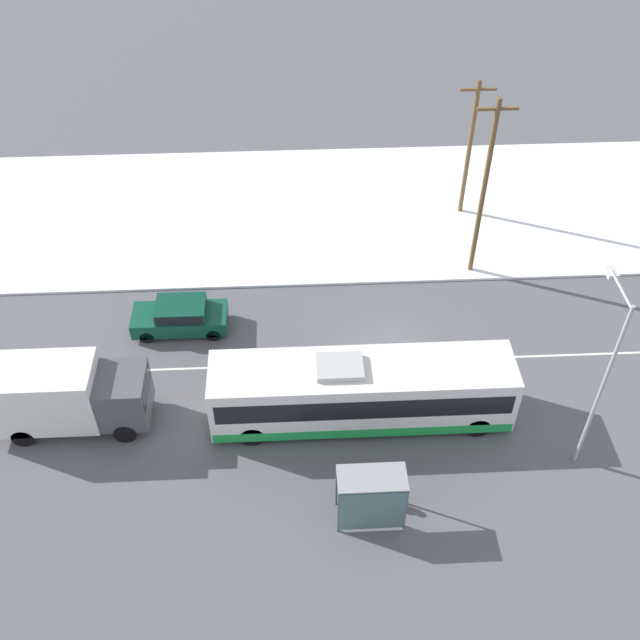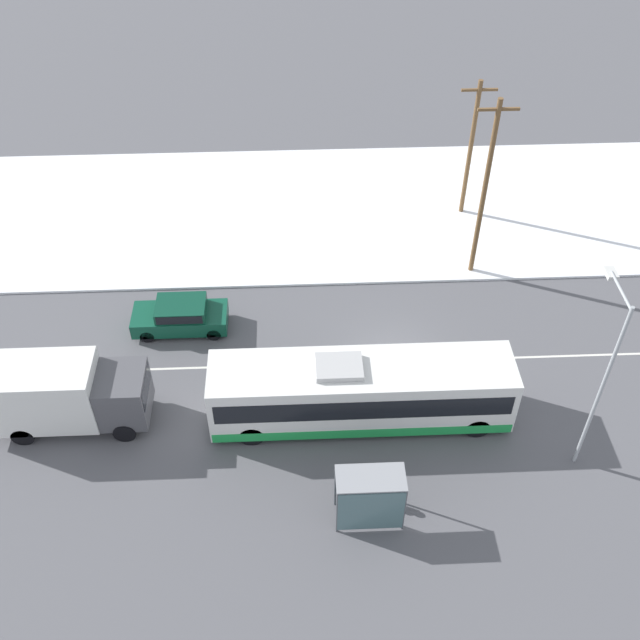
# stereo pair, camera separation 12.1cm
# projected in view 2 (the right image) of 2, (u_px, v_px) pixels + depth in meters

# --- Properties ---
(ground_plane) EXTENTS (120.00, 120.00, 0.00)m
(ground_plane) POSITION_uv_depth(u_px,v_px,m) (393.00, 362.00, 32.93)
(ground_plane) COLOR #56565B
(snow_lot) EXTENTS (80.00, 12.73, 0.12)m
(snow_lot) POSITION_uv_depth(u_px,v_px,m) (369.00, 209.00, 41.41)
(snow_lot) COLOR white
(snow_lot) RESTS_ON ground_plane
(lane_marking_center) EXTENTS (60.00, 0.12, 0.00)m
(lane_marking_center) POSITION_uv_depth(u_px,v_px,m) (393.00, 361.00, 32.93)
(lane_marking_center) COLOR silver
(lane_marking_center) RESTS_ON ground_plane
(city_bus) EXTENTS (11.94, 2.57, 3.14)m
(city_bus) POSITION_uv_depth(u_px,v_px,m) (361.00, 392.00, 29.60)
(city_bus) COLOR white
(city_bus) RESTS_ON ground_plane
(box_truck) EXTENTS (6.23, 2.30, 3.15)m
(box_truck) POSITION_uv_depth(u_px,v_px,m) (63.00, 393.00, 29.30)
(box_truck) COLOR silver
(box_truck) RESTS_ON ground_plane
(sedan_car) EXTENTS (4.29, 1.80, 1.51)m
(sedan_car) POSITION_uv_depth(u_px,v_px,m) (181.00, 315.00, 33.93)
(sedan_car) COLOR #0F4733
(sedan_car) RESTS_ON ground_plane
(pedestrian_at_stop) EXTENTS (0.58, 0.26, 1.60)m
(pedestrian_at_stop) POSITION_uv_depth(u_px,v_px,m) (364.00, 481.00, 27.18)
(pedestrian_at_stop) COLOR #23232D
(pedestrian_at_stop) RESTS_ON ground_plane
(bus_shelter) EXTENTS (2.43, 1.20, 2.40)m
(bus_shelter) POSITION_uv_depth(u_px,v_px,m) (371.00, 496.00, 25.91)
(bus_shelter) COLOR gray
(bus_shelter) RESTS_ON ground_plane
(streetlamp) EXTENTS (0.36, 2.32, 8.03)m
(streetlamp) POSITION_uv_depth(u_px,v_px,m) (604.00, 364.00, 25.95)
(streetlamp) COLOR #9EA3A8
(streetlamp) RESTS_ON ground_plane
(utility_pole_roadside) EXTENTS (1.80, 0.24, 9.31)m
(utility_pole_roadside) POSITION_uv_depth(u_px,v_px,m) (485.00, 189.00, 34.21)
(utility_pole_roadside) COLOR brown
(utility_pole_roadside) RESTS_ON ground_plane
(utility_pole_snowlot) EXTENTS (1.80, 0.24, 7.70)m
(utility_pole_snowlot) POSITION_uv_depth(u_px,v_px,m) (471.00, 148.00, 38.49)
(utility_pole_snowlot) COLOR brown
(utility_pole_snowlot) RESTS_ON ground_plane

